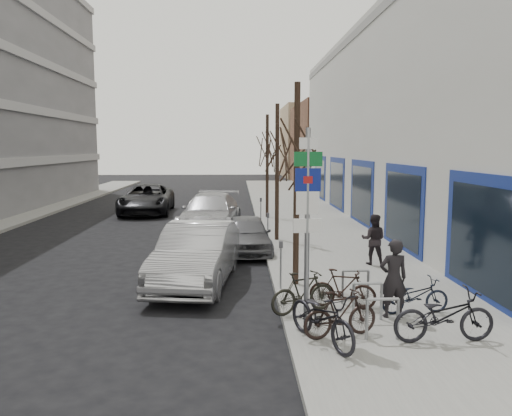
{
  "coord_description": "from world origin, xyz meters",
  "views": [
    {
      "loc": [
        1.04,
        -9.62,
        3.83
      ],
      "look_at": [
        1.59,
        5.3,
        2.0
      ],
      "focal_mm": 35.0,
      "sensor_mm": 36.0,
      "label": 1
    }
  ],
  "objects": [
    {
      "name": "bike_near_right",
      "position": [
        3.02,
        -0.35,
        0.63
      ],
      "size": [
        1.65,
        0.89,
        0.96
      ],
      "primitive_type": "imported",
      "rotation": [
        0.0,
        0.0,
        1.85
      ],
      "color": "black",
      "rests_on": "sidewalk_east"
    },
    {
      "name": "brick_building_far",
      "position": [
        13.0,
        40.0,
        4.0
      ],
      "size": [
        12.0,
        14.0,
        8.0
      ],
      "primitive_type": "cube",
      "color": "brown",
      "rests_on": "ground"
    },
    {
      "name": "tree_near",
      "position": [
        2.6,
        3.5,
        4.1
      ],
      "size": [
        1.8,
        1.8,
        5.5
      ],
      "color": "black",
      "rests_on": "ground"
    },
    {
      "name": "lane_car",
      "position": [
        -4.22,
        19.33,
        0.84
      ],
      "size": [
        3.03,
        6.13,
        1.67
      ],
      "primitive_type": "imported",
      "rotation": [
        0.0,
        0.0,
        0.04
      ],
      "color": "black",
      "rests_on": "ground"
    },
    {
      "name": "bike_near_left",
      "position": [
        2.61,
        -0.64,
        0.75
      ],
      "size": [
        1.41,
        2.03,
        1.2
      ],
      "primitive_type": "imported",
      "rotation": [
        0.0,
        0.0,
        0.46
      ],
      "color": "black",
      "rests_on": "sidewalk_east"
    },
    {
      "name": "meter_mid",
      "position": [
        2.15,
        8.5,
        0.92
      ],
      "size": [
        0.1,
        0.08,
        1.27
      ],
      "color": "gray",
      "rests_on": "sidewalk_east"
    },
    {
      "name": "meter_front",
      "position": [
        2.15,
        3.0,
        0.92
      ],
      "size": [
        0.1,
        0.08,
        1.27
      ],
      "color": "gray",
      "rests_on": "sidewalk_east"
    },
    {
      "name": "parked_car_back",
      "position": [
        -0.2,
        12.86,
        0.85
      ],
      "size": [
        2.99,
        6.1,
        1.71
      ],
      "primitive_type": "imported",
      "rotation": [
        0.0,
        0.0,
        -0.1
      ],
      "color": "#9D9DA2",
      "rests_on": "ground"
    },
    {
      "name": "bike_mid_inner",
      "position": [
        2.48,
        1.09,
        0.64
      ],
      "size": [
        1.66,
        1.06,
        0.97
      ],
      "primitive_type": "imported",
      "rotation": [
        0.0,
        0.0,
        1.97
      ],
      "color": "black",
      "rests_on": "sidewalk_east"
    },
    {
      "name": "bike_far_inner",
      "position": [
        3.43,
        1.39,
        0.62
      ],
      "size": [
        1.6,
        0.88,
        0.93
      ],
      "primitive_type": "imported",
      "rotation": [
        0.0,
        0.0,
        1.28
      ],
      "color": "black",
      "rests_on": "sidewalk_east"
    },
    {
      "name": "sidewalk_east",
      "position": [
        4.5,
        10.0,
        0.07
      ],
      "size": [
        5.0,
        70.0,
        0.15
      ],
      "primitive_type": "cube",
      "color": "slate",
      "rests_on": "ground"
    },
    {
      "name": "meter_back",
      "position": [
        2.15,
        14.0,
        0.92
      ],
      "size": [
        0.1,
        0.08,
        1.27
      ],
      "color": "gray",
      "rests_on": "sidewalk_east"
    },
    {
      "name": "bike_far_curb",
      "position": [
        4.93,
        -0.65,
        0.75
      ],
      "size": [
        1.98,
        0.67,
        1.19
      ],
      "primitive_type": "imported",
      "rotation": [
        0.0,
        0.0,
        1.61
      ],
      "color": "black",
      "rests_on": "sidewalk_east"
    },
    {
      "name": "parked_car_front",
      "position": [
        -0.11,
        4.1,
        0.84
      ],
      "size": [
        2.41,
        5.31,
        1.69
      ],
      "primitive_type": "imported",
      "rotation": [
        0.0,
        0.0,
        -0.13
      ],
      "color": "#ADAEB3",
      "rests_on": "ground"
    },
    {
      "name": "highway_sign_pole",
      "position": [
        2.4,
        -0.01,
        2.46
      ],
      "size": [
        0.55,
        0.1,
        4.2
      ],
      "color": "gray",
      "rests_on": "ground"
    },
    {
      "name": "parked_car_mid",
      "position": [
        1.4,
        8.28,
        0.67
      ],
      "size": [
        1.79,
        4.02,
        1.34
      ],
      "primitive_type": "imported",
      "rotation": [
        0.0,
        0.0,
        0.05
      ],
      "color": "#525257",
      "rests_on": "ground"
    },
    {
      "name": "pedestrian_near",
      "position": [
        4.39,
        0.76,
        1.01
      ],
      "size": [
        0.66,
        0.46,
        1.72
      ],
      "primitive_type": "imported",
      "rotation": [
        0.0,
        0.0,
        3.22
      ],
      "color": "black",
      "rests_on": "sidewalk_east"
    },
    {
      "name": "bike_rack",
      "position": [
        3.8,
        0.6,
        0.66
      ],
      "size": [
        0.66,
        2.26,
        0.83
      ],
      "color": "gray",
      "rests_on": "sidewalk_east"
    },
    {
      "name": "bike_mid_curb",
      "position": [
        4.96,
        0.98,
        0.62
      ],
      "size": [
        1.58,
        0.61,
        0.94
      ],
      "primitive_type": "imported",
      "rotation": [
        0.0,
        0.0,
        1.66
      ],
      "color": "black",
      "rests_on": "sidewalk_east"
    },
    {
      "name": "pedestrian_far",
      "position": [
        5.3,
        5.64,
        0.96
      ],
      "size": [
        0.69,
        0.57,
        1.62
      ],
      "primitive_type": "imported",
      "rotation": [
        0.0,
        0.0,
        2.81
      ],
      "color": "black",
      "rests_on": "sidewalk_east"
    },
    {
      "name": "tree_mid",
      "position": [
        2.6,
        10.0,
        4.1
      ],
      "size": [
        1.8,
        1.8,
        5.5
      ],
      "color": "black",
      "rests_on": "ground"
    },
    {
      "name": "tree_far",
      "position": [
        2.6,
        16.5,
        4.1
      ],
      "size": [
        1.8,
        1.8,
        5.5
      ],
      "color": "black",
      "rests_on": "ground"
    },
    {
      "name": "tan_building_far",
      "position": [
        13.5,
        55.0,
        4.5
      ],
      "size": [
        13.0,
        12.0,
        9.0
      ],
      "primitive_type": "cube",
      "color": "#937A5B",
      "rests_on": "ground"
    },
    {
      "name": "ground",
      "position": [
        0.0,
        0.0,
        0.0
      ],
      "size": [
        120.0,
        120.0,
        0.0
      ],
      "primitive_type": "plane",
      "color": "black",
      "rests_on": "ground"
    }
  ]
}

